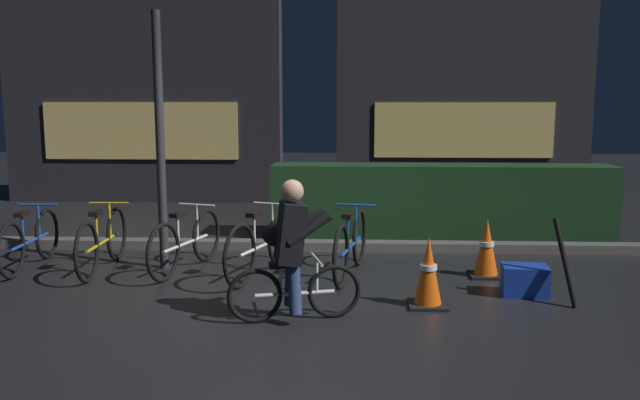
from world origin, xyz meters
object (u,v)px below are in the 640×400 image
street_post (160,143)px  parked_bike_center_right (262,245)px  parked_bike_right_mid (351,245)px  traffic_cone_far (486,249)px  closed_umbrella (565,262)px  traffic_cone_near (428,273)px  parked_bike_leftmost (30,240)px  parked_bike_center_left (186,242)px  parked_bike_left_mid (103,241)px  blue_crate (525,280)px  cyclist (291,250)px

street_post → parked_bike_center_right: (1.19, -0.31, -1.10)m
parked_bike_right_mid → traffic_cone_far: parked_bike_right_mid is taller
closed_umbrella → traffic_cone_near: bearing=72.7°
street_post → traffic_cone_far: street_post is taller
parked_bike_leftmost → parked_bike_center_left: 1.84m
parked_bike_center_left → parked_bike_right_mid: (1.87, -0.13, 0.01)m
parked_bike_left_mid → blue_crate: 4.62m
traffic_cone_near → closed_umbrella: bearing=6.6°
street_post → parked_bike_leftmost: 1.92m
blue_crate → cyclist: 2.45m
parked_bike_center_left → blue_crate: size_ratio=3.54×
parked_bike_right_mid → cyclist: cyclist is taller
street_post → blue_crate: (3.90, -0.90, -1.31)m
parked_bike_center_right → parked_bike_right_mid: bearing=-69.0°
parked_bike_center_right → cyclist: bearing=-144.0°
traffic_cone_far → cyclist: bearing=-142.8°
parked_bike_left_mid → parked_bike_center_left: (0.95, 0.03, -0.01)m
parked_bike_left_mid → traffic_cone_near: bearing=-110.2°
blue_crate → traffic_cone_far: bearing=108.9°
blue_crate → parked_bike_center_right: bearing=167.7°
parked_bike_center_right → cyclist: (0.46, -1.43, 0.27)m
traffic_cone_near → blue_crate: (1.01, 0.40, -0.17)m
street_post → parked_bike_right_mid: street_post is taller
parked_bike_center_left → traffic_cone_far: bearing=-76.1°
parked_bike_left_mid → parked_bike_center_left: 0.95m
parked_bike_center_right → parked_bike_right_mid: 0.98m
cyclist → traffic_cone_far: bearing=22.7°
traffic_cone_near → cyclist: bearing=-160.6°
traffic_cone_near → blue_crate: bearing=21.7°
parked_bike_center_left → closed_umbrella: 4.03m
closed_umbrella → cyclist: bearing=79.1°
traffic_cone_near → traffic_cone_far: bearing=54.8°
traffic_cone_far → cyclist: size_ratio=0.52×
parked_bike_leftmost → traffic_cone_far: (5.21, -0.13, -0.02)m
street_post → traffic_cone_near: bearing=-24.2°
street_post → parked_bike_leftmost: (-1.55, -0.08, -1.13)m
blue_crate → cyclist: (-2.25, -0.84, 0.48)m
traffic_cone_near → street_post: bearing=155.8°
parked_bike_left_mid → parked_bike_right_mid: (2.83, -0.10, 0.01)m
parked_bike_leftmost → cyclist: bearing=-120.5°
traffic_cone_near → blue_crate: size_ratio=1.51×
street_post → traffic_cone_near: street_post is taller
cyclist → closed_umbrella: (2.55, 0.59, -0.23)m
parked_bike_leftmost → parked_bike_right_mid: 3.72m
blue_crate → cyclist: size_ratio=0.35×
street_post → parked_bike_right_mid: 2.45m
parked_bike_leftmost → blue_crate: (5.44, -0.82, -0.18)m
parked_bike_leftmost → traffic_cone_near: 4.60m
traffic_cone_far → parked_bike_right_mid: bearing=-178.0°
parked_bike_right_mid → traffic_cone_far: bearing=-76.3°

